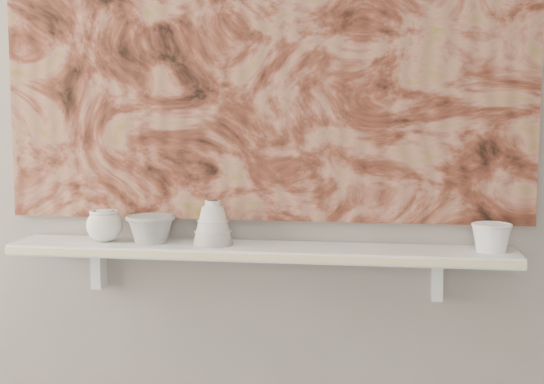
% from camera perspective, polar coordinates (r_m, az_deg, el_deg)
% --- Properties ---
extents(wall_back, '(3.60, 0.00, 3.60)m').
position_cam_1_polar(wall_back, '(2.16, -0.62, 7.43)').
color(wall_back, gray).
rests_on(wall_back, floor).
extents(shelf, '(1.40, 0.18, 0.03)m').
position_cam_1_polar(shelf, '(2.10, -1.01, -4.46)').
color(shelf, silver).
rests_on(shelf, wall_back).
extents(shelf_stripe, '(1.40, 0.01, 0.02)m').
position_cam_1_polar(shelf_stripe, '(2.01, -1.44, -4.95)').
color(shelf_stripe, beige).
rests_on(shelf_stripe, shelf).
extents(bracket_left, '(0.03, 0.06, 0.12)m').
position_cam_1_polar(bracket_left, '(2.31, -12.89, -5.55)').
color(bracket_left, silver).
rests_on(bracket_left, wall_back).
extents(bracket_right, '(0.03, 0.06, 0.12)m').
position_cam_1_polar(bracket_right, '(2.16, 12.30, -6.35)').
color(bracket_right, silver).
rests_on(bracket_right, wall_back).
extents(painting, '(1.50, 0.02, 1.10)m').
position_cam_1_polar(painting, '(2.16, -0.69, 12.49)').
color(painting, brown).
rests_on(painting, wall_back).
extents(house_motif, '(0.09, 0.00, 0.08)m').
position_cam_1_polar(house_motif, '(2.11, 11.46, 4.13)').
color(house_motif, black).
rests_on(house_motif, painting).
extents(bowl_grey, '(0.14, 0.14, 0.08)m').
position_cam_1_polar(bowl_grey, '(2.16, -9.12, -2.74)').
color(bowl_grey, gray).
rests_on(bowl_grey, shelf).
extents(cup_cream, '(0.11, 0.11, 0.09)m').
position_cam_1_polar(cup_cream, '(2.21, -12.51, -2.46)').
color(cup_cream, beige).
rests_on(cup_cream, shelf).
extents(bell_vessel, '(0.14, 0.14, 0.12)m').
position_cam_1_polar(bell_vessel, '(2.11, -4.48, -2.29)').
color(bell_vessel, beige).
rests_on(bell_vessel, shelf).
extents(bowl_white, '(0.11, 0.11, 0.08)m').
position_cam_1_polar(bowl_white, '(2.09, 16.20, -3.30)').
color(bowl_white, silver).
rests_on(bowl_white, shelf).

